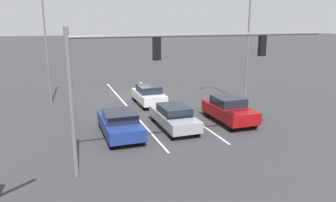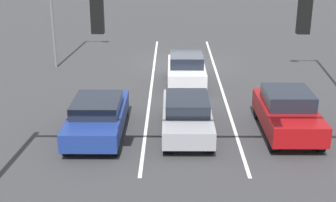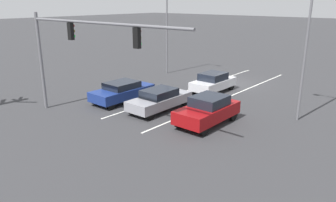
{
  "view_description": "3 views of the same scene",
  "coord_description": "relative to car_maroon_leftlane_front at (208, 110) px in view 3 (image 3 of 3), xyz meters",
  "views": [
    {
      "loc": [
        6.74,
        27.24,
        6.42
      ],
      "look_at": [
        0.48,
        9.34,
        1.71
      ],
      "focal_mm": 35.0,
      "sensor_mm": 36.0,
      "label": 1
    },
    {
      "loc": [
        0.75,
        25.78,
        7.21
      ],
      "look_at": [
        0.86,
        9.43,
        1.25
      ],
      "focal_mm": 50.0,
      "sensor_mm": 36.0,
      "label": 2
    },
    {
      "loc": [
        -13.41,
        24.47,
        6.86
      ],
      "look_at": [
        -1.34,
        10.34,
        1.13
      ],
      "focal_mm": 35.0,
      "sensor_mm": 36.0,
      "label": 3
    }
  ],
  "objects": [
    {
      "name": "ground_plane",
      "position": [
        3.61,
        -9.49,
        -0.85
      ],
      "size": [
        240.0,
        240.0,
        0.0
      ],
      "primitive_type": "plane",
      "color": "#333335"
    },
    {
      "name": "lane_stripe_left_divider",
      "position": [
        1.9,
        -6.0,
        -0.84
      ],
      "size": [
        0.12,
        18.99,
        0.01
      ],
      "primitive_type": "cube",
      "color": "silver",
      "rests_on": "ground_plane"
    },
    {
      "name": "lane_stripe_center_divider",
      "position": [
        5.32,
        -6.0,
        -0.84
      ],
      "size": [
        0.12,
        18.99,
        0.01
      ],
      "primitive_type": "cube",
      "color": "silver",
      "rests_on": "ground_plane"
    },
    {
      "name": "traffic_signal_gantry",
      "position": [
        5.99,
        4.49,
        3.78
      ],
      "size": [
        12.12,
        0.37,
        6.18
      ],
      "color": "slate",
      "rests_on": "ground_plane"
    },
    {
      "name": "car_gray_midlane_front",
      "position": [
        3.75,
        -0.05,
        -0.11
      ],
      "size": [
        1.8,
        4.58,
        1.42
      ],
      "color": "gray",
      "rests_on": "ground_plane"
    },
    {
      "name": "car_navy_rightlane_front",
      "position": [
        7.09,
        0.17,
        -0.11
      ],
      "size": [
        1.93,
        4.62,
        1.41
      ],
      "color": "navy",
      "rests_on": "ground_plane"
    },
    {
      "name": "street_lamp_left_shoulder",
      "position": [
        -3.59,
        -4.05,
        4.33
      ],
      "size": [
        1.64,
        0.24,
        9.19
      ],
      "color": "slate",
      "rests_on": "ground_plane"
    },
    {
      "name": "car_maroon_leftlane_front",
      "position": [
        0.0,
        0.0,
        0.0
      ],
      "size": [
        1.92,
        4.24,
        1.65
      ],
      "color": "maroon",
      "rests_on": "ground_plane"
    },
    {
      "name": "street_lamp_right_shoulder",
      "position": [
        10.66,
        -8.97,
        4.42
      ],
      "size": [
        1.67,
        0.24,
        9.34
      ],
      "color": "slate",
      "rests_on": "ground_plane"
    },
    {
      "name": "car_silver_midlane_second",
      "position": [
        3.59,
        -6.11,
        -0.07
      ],
      "size": [
        1.82,
        4.03,
        1.51
      ],
      "color": "silver",
      "rests_on": "ground_plane"
    }
  ]
}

